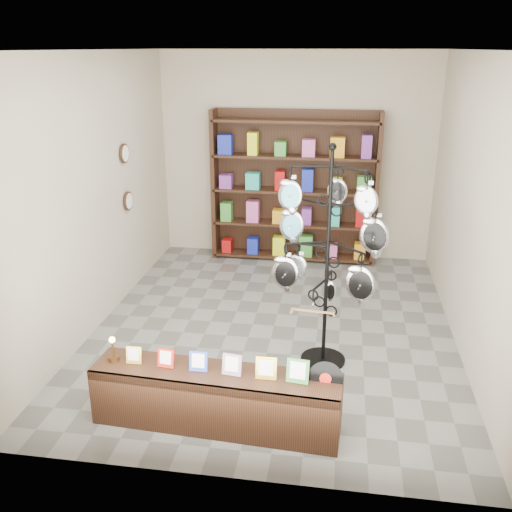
# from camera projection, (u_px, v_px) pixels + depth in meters

# --- Properties ---
(ground) EXTENTS (5.00, 5.00, 0.00)m
(ground) POSITION_uv_depth(u_px,v_px,m) (274.00, 326.00, 6.57)
(ground) COLOR slate
(ground) RESTS_ON ground
(room_envelope) EXTENTS (5.00, 5.00, 5.00)m
(room_envelope) POSITION_uv_depth(u_px,v_px,m) (276.00, 167.00, 5.94)
(room_envelope) COLOR #B7A893
(room_envelope) RESTS_ON ground
(display_tree) EXTENTS (1.15, 1.09, 2.22)m
(display_tree) POSITION_uv_depth(u_px,v_px,m) (328.00, 242.00, 5.40)
(display_tree) COLOR black
(display_tree) RESTS_ON ground
(front_shelf) EXTENTS (2.10, 0.55, 0.74)m
(front_shelf) POSITION_uv_depth(u_px,v_px,m) (216.00, 398.00, 4.77)
(front_shelf) COLOR black
(front_shelf) RESTS_ON ground
(back_shelving) EXTENTS (2.42, 0.36, 2.20)m
(back_shelving) POSITION_uv_depth(u_px,v_px,m) (294.00, 192.00, 8.35)
(back_shelving) COLOR black
(back_shelving) RESTS_ON ground
(wall_clocks) EXTENTS (0.03, 0.24, 0.84)m
(wall_clocks) POSITION_uv_depth(u_px,v_px,m) (126.00, 178.00, 7.08)
(wall_clocks) COLOR black
(wall_clocks) RESTS_ON ground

